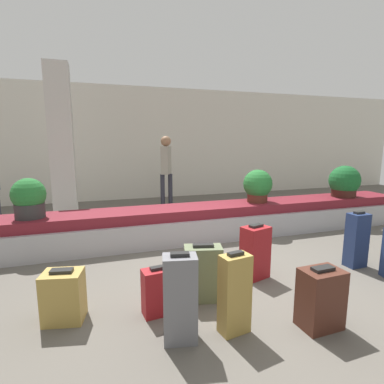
{
  "coord_description": "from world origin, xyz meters",
  "views": [
    {
      "loc": [
        -1.55,
        -3.14,
        1.68
      ],
      "look_at": [
        0.0,
        1.66,
        0.82
      ],
      "focal_mm": 28.0,
      "sensor_mm": 36.0,
      "label": 1
    }
  ],
  "objects_px": {
    "suitcase_1": "(235,294)",
    "suitcase_8": "(357,240)",
    "suitcase_0": "(64,296)",
    "suitcase_2": "(321,298)",
    "suitcase_3": "(203,273)",
    "suitcase_6": "(180,299)",
    "suitcase_4": "(255,252)",
    "suitcase_7": "(160,291)",
    "potted_plant_1": "(29,198)",
    "potted_plant_0": "(258,186)",
    "potted_plant_2": "(344,182)",
    "pillar": "(62,145)",
    "traveler_1": "(166,165)"
  },
  "relations": [
    {
      "from": "suitcase_0",
      "to": "suitcase_6",
      "type": "height_order",
      "value": "suitcase_6"
    },
    {
      "from": "potted_plant_2",
      "to": "suitcase_4",
      "type": "bearing_deg",
      "value": -150.91
    },
    {
      "from": "suitcase_2",
      "to": "potted_plant_2",
      "type": "xyz_separation_m",
      "value": [
        2.88,
        2.71,
        0.59
      ]
    },
    {
      "from": "suitcase_6",
      "to": "suitcase_8",
      "type": "bearing_deg",
      "value": 27.56
    },
    {
      "from": "suitcase_8",
      "to": "potted_plant_0",
      "type": "height_order",
      "value": "potted_plant_0"
    },
    {
      "from": "suitcase_1",
      "to": "suitcase_6",
      "type": "distance_m",
      "value": 0.49
    },
    {
      "from": "suitcase_0",
      "to": "suitcase_3",
      "type": "relative_size",
      "value": 0.83
    },
    {
      "from": "suitcase_6",
      "to": "traveler_1",
      "type": "distance_m",
      "value": 5.22
    },
    {
      "from": "suitcase_4",
      "to": "suitcase_7",
      "type": "relative_size",
      "value": 1.39
    },
    {
      "from": "pillar",
      "to": "suitcase_2",
      "type": "height_order",
      "value": "pillar"
    },
    {
      "from": "suitcase_0",
      "to": "potted_plant_1",
      "type": "xyz_separation_m",
      "value": [
        -0.6,
        1.95,
        0.61
      ]
    },
    {
      "from": "suitcase_2",
      "to": "suitcase_8",
      "type": "height_order",
      "value": "suitcase_8"
    },
    {
      "from": "potted_plant_2",
      "to": "suitcase_2",
      "type": "bearing_deg",
      "value": -136.74
    },
    {
      "from": "suitcase_2",
      "to": "suitcase_4",
      "type": "relative_size",
      "value": 0.85
    },
    {
      "from": "suitcase_0",
      "to": "potted_plant_2",
      "type": "height_order",
      "value": "potted_plant_2"
    },
    {
      "from": "pillar",
      "to": "traveler_1",
      "type": "xyz_separation_m",
      "value": [
        2.31,
        0.57,
        -0.51
      ]
    },
    {
      "from": "suitcase_0",
      "to": "suitcase_6",
      "type": "xyz_separation_m",
      "value": [
        0.96,
        -0.61,
        0.14
      ]
    },
    {
      "from": "potted_plant_1",
      "to": "potted_plant_2",
      "type": "distance_m",
      "value": 5.69
    },
    {
      "from": "suitcase_1",
      "to": "potted_plant_1",
      "type": "bearing_deg",
      "value": 118.75
    },
    {
      "from": "suitcase_0",
      "to": "suitcase_1",
      "type": "relative_size",
      "value": 0.69
    },
    {
      "from": "suitcase_3",
      "to": "suitcase_6",
      "type": "bearing_deg",
      "value": -111.89
    },
    {
      "from": "potted_plant_0",
      "to": "suitcase_8",
      "type": "bearing_deg",
      "value": -75.42
    },
    {
      "from": "suitcase_0",
      "to": "suitcase_2",
      "type": "bearing_deg",
      "value": -8.42
    },
    {
      "from": "suitcase_0",
      "to": "pillar",
      "type": "bearing_deg",
      "value": 106.07
    },
    {
      "from": "suitcase_2",
      "to": "potted_plant_1",
      "type": "relative_size",
      "value": 0.98
    },
    {
      "from": "suitcase_8",
      "to": "pillar",
      "type": "bearing_deg",
      "value": 134.29
    },
    {
      "from": "pillar",
      "to": "suitcase_6",
      "type": "distance_m",
      "value": 4.82
    },
    {
      "from": "suitcase_2",
      "to": "suitcase_6",
      "type": "relative_size",
      "value": 0.73
    },
    {
      "from": "potted_plant_0",
      "to": "potted_plant_2",
      "type": "xyz_separation_m",
      "value": [
        1.94,
        -0.06,
        -0.0
      ]
    },
    {
      "from": "suitcase_4",
      "to": "suitcase_8",
      "type": "xyz_separation_m",
      "value": [
        1.47,
        -0.12,
        0.04
      ]
    },
    {
      "from": "suitcase_1",
      "to": "potted_plant_1",
      "type": "relative_size",
      "value": 1.27
    },
    {
      "from": "potted_plant_1",
      "to": "pillar",
      "type": "bearing_deg",
      "value": 80.86
    },
    {
      "from": "suitcase_4",
      "to": "traveler_1",
      "type": "bearing_deg",
      "value": 75.29
    },
    {
      "from": "suitcase_7",
      "to": "suitcase_8",
      "type": "bearing_deg",
      "value": -0.15
    },
    {
      "from": "suitcase_1",
      "to": "suitcase_8",
      "type": "relative_size",
      "value": 0.98
    },
    {
      "from": "suitcase_4",
      "to": "potted_plant_0",
      "type": "relative_size",
      "value": 1.13
    },
    {
      "from": "pillar",
      "to": "suitcase_1",
      "type": "relative_size",
      "value": 4.3
    },
    {
      "from": "suitcase_1",
      "to": "suitcase_7",
      "type": "bearing_deg",
      "value": 129.53
    },
    {
      "from": "suitcase_2",
      "to": "potted_plant_0",
      "type": "distance_m",
      "value": 2.99
    },
    {
      "from": "suitcase_0",
      "to": "potted_plant_0",
      "type": "distance_m",
      "value": 3.77
    },
    {
      "from": "potted_plant_1",
      "to": "suitcase_8",
      "type": "bearing_deg",
      "value": -23.14
    },
    {
      "from": "suitcase_4",
      "to": "potted_plant_2",
      "type": "relative_size",
      "value": 1.08
    },
    {
      "from": "suitcase_4",
      "to": "traveler_1",
      "type": "distance_m",
      "value": 4.26
    },
    {
      "from": "suitcase_2",
      "to": "suitcase_7",
      "type": "relative_size",
      "value": 1.18
    },
    {
      "from": "suitcase_2",
      "to": "suitcase_8",
      "type": "xyz_separation_m",
      "value": [
        1.41,
        0.96,
        0.09
      ]
    },
    {
      "from": "suitcase_0",
      "to": "suitcase_8",
      "type": "relative_size",
      "value": 0.67
    },
    {
      "from": "pillar",
      "to": "suitcase_4",
      "type": "distance_m",
      "value": 4.55
    },
    {
      "from": "pillar",
      "to": "suitcase_3",
      "type": "distance_m",
      "value": 4.45
    },
    {
      "from": "suitcase_3",
      "to": "traveler_1",
      "type": "height_order",
      "value": "traveler_1"
    },
    {
      "from": "suitcase_4",
      "to": "suitcase_0",
      "type": "bearing_deg",
      "value": 170.18
    }
  ]
}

